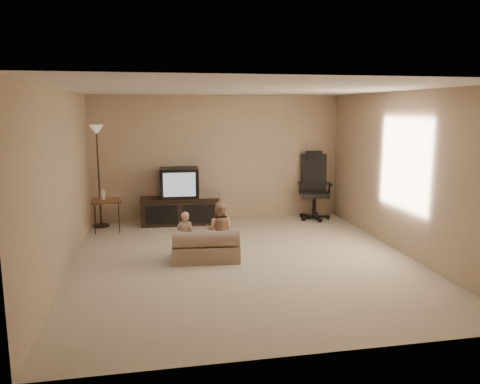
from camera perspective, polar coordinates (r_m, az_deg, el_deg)
The scene contains 9 objects.
floor at distance 7.02m, azimuth 0.59°, elevation -8.39°, with size 5.50×5.50×0.00m, color #BCAC95.
room_shell at distance 6.70m, azimuth 0.61°, elevation 4.04°, with size 5.50×5.50×5.50m.
tv_stand at distance 9.20m, azimuth -7.34°, elevation -1.06°, with size 1.56×0.62×1.11m.
office_chair at distance 9.69m, azimuth 9.00°, elevation -0.32°, with size 0.76×0.79×1.38m.
side_table at distance 8.91m, azimuth -16.02°, elevation -1.02°, with size 0.57×0.57×0.79m.
floor_lamp at distance 9.16m, azimuth -16.98°, elevation 4.55°, with size 0.30×0.30×1.93m.
child_sofa at distance 6.97m, azimuth -4.17°, elevation -6.85°, with size 1.03×0.64×0.48m.
toddler_left at distance 7.03m, azimuth -6.66°, elevation -5.30°, with size 0.27×0.20×0.73m, color #DDAA8A.
toddler_right at distance 7.03m, azimuth -2.48°, elevation -4.67°, with size 0.42×0.23×0.87m, color #DDAA8A.
Camera 1 is at (-1.33, -6.53, 2.22)m, focal length 35.00 mm.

